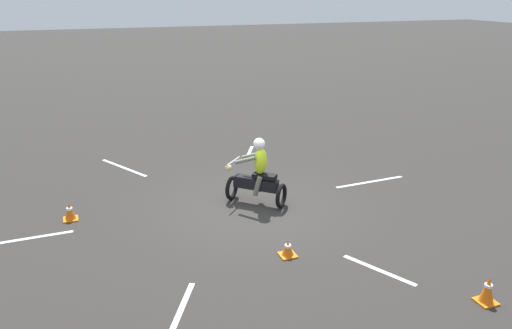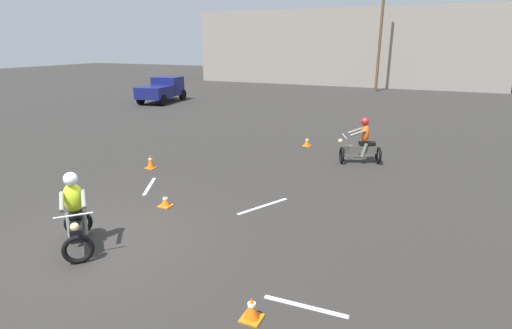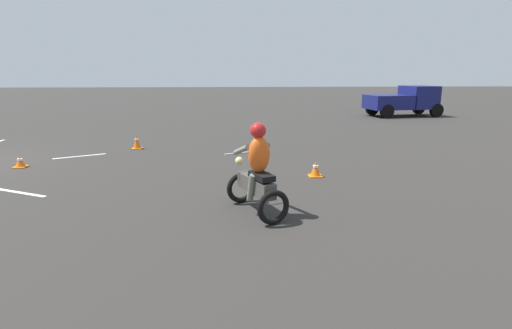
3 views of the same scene
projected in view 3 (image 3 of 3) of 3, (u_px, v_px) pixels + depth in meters
motorcycle_rider_background at (257, 174)px, 7.09m from camera, size 1.54×1.11×1.66m
pickup_truck at (405, 100)px, 23.15m from camera, size 2.49×4.36×1.73m
traffic_cone_near_left at (20, 162)px, 10.71m from camera, size 0.32×0.32×0.32m
traffic_cone_mid_center at (315, 169)px, 9.75m from camera, size 0.32×0.32×0.38m
traffic_cone_mid_left at (137, 142)px, 13.28m from camera, size 0.32×0.32×0.48m
lane_stripe_ne at (17, 192)px, 8.52m from camera, size 0.84×1.54×0.01m
lane_stripe_nw at (80, 156)px, 12.15m from camera, size 0.77×1.39×0.01m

